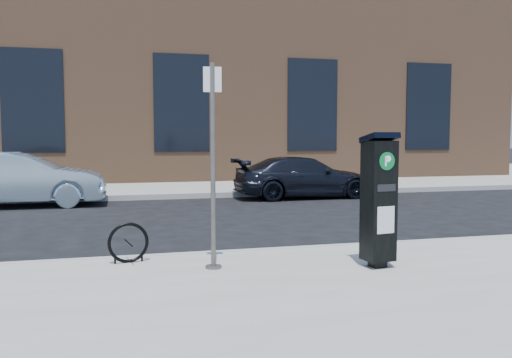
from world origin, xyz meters
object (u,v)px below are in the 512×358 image
object	(u,v)px
parking_kiosk	(379,198)
bike_rack	(128,243)
car_dark	(304,177)
car_silver	(20,179)
sign_pole	(213,167)

from	to	relation	value
parking_kiosk	bike_rack	size ratio (longest dim) A/B	3.18
parking_kiosk	car_dark	distance (m)	9.11
parking_kiosk	car_dark	bearing A→B (deg)	68.46
car_silver	parking_kiosk	bearing A→B (deg)	-146.76
bike_rack	car_dark	world-z (taller)	car_dark
bike_rack	car_dark	distance (m)	9.40
sign_pole	car_silver	distance (m)	9.06
sign_pole	bike_rack	distance (m)	1.56
sign_pole	car_dark	xyz separation A→B (m)	(4.21, 8.38, -0.82)
parking_kiosk	sign_pole	bearing A→B (deg)	159.51
bike_rack	car_dark	xyz separation A→B (m)	(5.25, 7.80, 0.19)
parking_kiosk	sign_pole	distance (m)	2.14
car_silver	car_dark	distance (m)	7.78
bike_rack	car_silver	distance (m)	8.13
sign_pole	parking_kiosk	bearing A→B (deg)	-4.44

